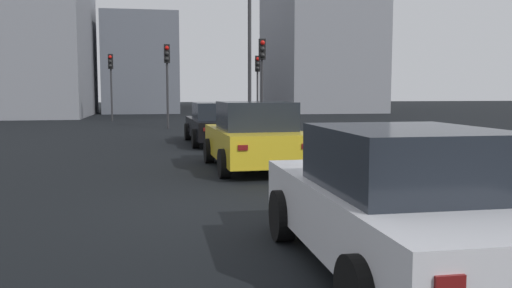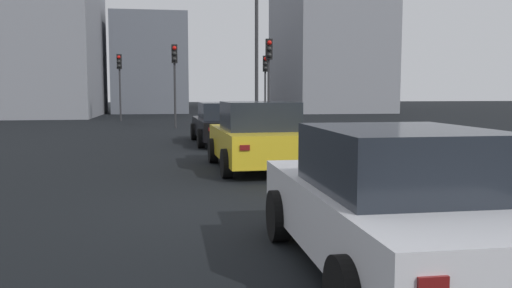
{
  "view_description": "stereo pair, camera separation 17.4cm",
  "coord_description": "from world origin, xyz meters",
  "px_view_note": "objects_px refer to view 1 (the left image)",
  "views": [
    {
      "loc": [
        -8.37,
        0.6,
        1.88
      ],
      "look_at": [
        0.2,
        -0.95,
        1.01
      ],
      "focal_mm": 37.56,
      "sensor_mm": 36.0,
      "label": 1
    },
    {
      "loc": [
        -8.4,
        0.43,
        1.88
      ],
      "look_at": [
        0.2,
        -0.95,
        1.01
      ],
      "focal_mm": 37.56,
      "sensor_mm": 36.0,
      "label": 2
    }
  ],
  "objects_px": {
    "car_black_left_lead": "(217,124)",
    "traffic_light_far_left": "(258,75)",
    "traffic_light_far_right": "(111,73)",
    "car_yellow_left_second": "(254,137)",
    "car_white_left_third": "(398,203)",
    "traffic_light_near_right": "(262,66)",
    "street_lamp_kerbside": "(250,44)",
    "traffic_light_near_left": "(167,68)"
  },
  "relations": [
    {
      "from": "car_black_left_lead",
      "to": "traffic_light_far_left",
      "type": "bearing_deg",
      "value": -19.27
    },
    {
      "from": "traffic_light_far_left",
      "to": "traffic_light_far_right",
      "type": "relative_size",
      "value": 0.94
    },
    {
      "from": "car_yellow_left_second",
      "to": "car_white_left_third",
      "type": "bearing_deg",
      "value": 179.01
    },
    {
      "from": "car_yellow_left_second",
      "to": "traffic_light_near_right",
      "type": "height_order",
      "value": "traffic_light_near_right"
    },
    {
      "from": "car_white_left_third",
      "to": "car_yellow_left_second",
      "type": "bearing_deg",
      "value": 1.37
    },
    {
      "from": "street_lamp_kerbside",
      "to": "car_yellow_left_second",
      "type": "bearing_deg",
      "value": 170.96
    },
    {
      "from": "traffic_light_far_right",
      "to": "street_lamp_kerbside",
      "type": "height_order",
      "value": "street_lamp_kerbside"
    },
    {
      "from": "car_white_left_third",
      "to": "traffic_light_far_left",
      "type": "bearing_deg",
      "value": -6.98
    },
    {
      "from": "traffic_light_near_right",
      "to": "car_yellow_left_second",
      "type": "bearing_deg",
      "value": -13.08
    },
    {
      "from": "car_black_left_lead",
      "to": "traffic_light_near_left",
      "type": "relative_size",
      "value": 1.18
    },
    {
      "from": "traffic_light_far_left",
      "to": "traffic_light_far_right",
      "type": "bearing_deg",
      "value": -107.11
    },
    {
      "from": "car_white_left_third",
      "to": "street_lamp_kerbside",
      "type": "height_order",
      "value": "street_lamp_kerbside"
    },
    {
      "from": "car_white_left_third",
      "to": "traffic_light_far_right",
      "type": "relative_size",
      "value": 1.07
    },
    {
      "from": "car_white_left_third",
      "to": "street_lamp_kerbside",
      "type": "relative_size",
      "value": 0.65
    },
    {
      "from": "car_white_left_third",
      "to": "traffic_light_far_left",
      "type": "relative_size",
      "value": 1.13
    },
    {
      "from": "street_lamp_kerbside",
      "to": "traffic_light_near_left",
      "type": "bearing_deg",
      "value": 57.26
    },
    {
      "from": "traffic_light_near_left",
      "to": "traffic_light_near_right",
      "type": "xyz_separation_m",
      "value": [
        -3.47,
        -4.08,
        0.01
      ]
    },
    {
      "from": "car_black_left_lead",
      "to": "street_lamp_kerbside",
      "type": "height_order",
      "value": "street_lamp_kerbside"
    },
    {
      "from": "street_lamp_kerbside",
      "to": "traffic_light_far_left",
      "type": "bearing_deg",
      "value": -13.94
    },
    {
      "from": "street_lamp_kerbside",
      "to": "car_black_left_lead",
      "type": "bearing_deg",
      "value": 159.14
    },
    {
      "from": "car_black_left_lead",
      "to": "traffic_light_near_right",
      "type": "distance_m",
      "value": 5.59
    },
    {
      "from": "car_yellow_left_second",
      "to": "traffic_light_near_left",
      "type": "xyz_separation_m",
      "value": [
        14.27,
        1.81,
        2.2
      ]
    },
    {
      "from": "car_white_left_third",
      "to": "traffic_light_far_right",
      "type": "distance_m",
      "value": 29.45
    },
    {
      "from": "traffic_light_far_left",
      "to": "traffic_light_far_right",
      "type": "height_order",
      "value": "traffic_light_far_right"
    },
    {
      "from": "traffic_light_near_left",
      "to": "car_yellow_left_second",
      "type": "bearing_deg",
      "value": 5.5
    },
    {
      "from": "car_yellow_left_second",
      "to": "street_lamp_kerbside",
      "type": "distance_m",
      "value": 12.46
    },
    {
      "from": "traffic_light_far_left",
      "to": "street_lamp_kerbside",
      "type": "xyz_separation_m",
      "value": [
        -5.82,
        1.44,
        1.23
      ]
    },
    {
      "from": "traffic_light_far_right",
      "to": "traffic_light_near_left",
      "type": "bearing_deg",
      "value": 28.5
    },
    {
      "from": "traffic_light_far_left",
      "to": "car_yellow_left_second",
      "type": "bearing_deg",
      "value": -4.38
    },
    {
      "from": "car_black_left_lead",
      "to": "street_lamp_kerbside",
      "type": "distance_m",
      "value": 6.79
    },
    {
      "from": "car_white_left_third",
      "to": "traffic_light_far_right",
      "type": "height_order",
      "value": "traffic_light_far_right"
    },
    {
      "from": "traffic_light_near_right",
      "to": "traffic_light_far_left",
      "type": "xyz_separation_m",
      "value": [
        6.9,
        -1.07,
        -0.2
      ]
    },
    {
      "from": "car_black_left_lead",
      "to": "traffic_light_near_left",
      "type": "bearing_deg",
      "value": 9.46
    },
    {
      "from": "traffic_light_near_left",
      "to": "traffic_light_far_right",
      "type": "xyz_separation_m",
      "value": [
        7.08,
        3.28,
        -0.03
      ]
    },
    {
      "from": "traffic_light_near_right",
      "to": "street_lamp_kerbside",
      "type": "xyz_separation_m",
      "value": [
        1.08,
        0.38,
        1.03
      ]
    },
    {
      "from": "car_white_left_third",
      "to": "traffic_light_near_left",
      "type": "bearing_deg",
      "value": 5.36
    },
    {
      "from": "traffic_light_near_left",
      "to": "car_white_left_third",
      "type": "bearing_deg",
      "value": 3.4
    },
    {
      "from": "traffic_light_near_right",
      "to": "traffic_light_far_left",
      "type": "relative_size",
      "value": 1.07
    },
    {
      "from": "car_yellow_left_second",
      "to": "traffic_light_far_left",
      "type": "xyz_separation_m",
      "value": [
        17.7,
        -3.33,
        2.0
      ]
    },
    {
      "from": "traffic_light_near_right",
      "to": "traffic_light_near_left",
      "type": "bearing_deg",
      "value": -131.54
    },
    {
      "from": "traffic_light_near_right",
      "to": "car_black_left_lead",
      "type": "bearing_deg",
      "value": -30.39
    },
    {
      "from": "traffic_light_near_right",
      "to": "traffic_light_far_left",
      "type": "distance_m",
      "value": 6.98
    }
  ]
}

